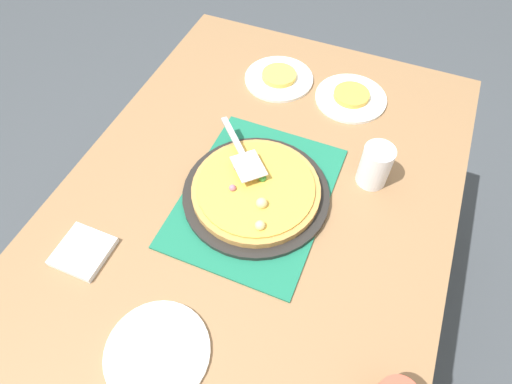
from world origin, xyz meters
The scene contains 13 objects.
ground_plane centered at (0.00, 0.00, 0.00)m, with size 8.00×8.00×0.00m, color #3D4247.
dining_table centered at (0.00, 0.00, 0.64)m, with size 1.40×1.00×0.75m.
placemat centered at (0.00, 0.00, 0.75)m, with size 0.48×0.36×0.01m, color #196B4C.
pizza_pan centered at (0.00, 0.00, 0.76)m, with size 0.38×0.38×0.01m, color black.
pizza centered at (0.00, 0.00, 0.78)m, with size 0.33×0.33×0.05m.
plate_near_left centered at (-0.46, -0.11, 0.76)m, with size 0.22×0.22×0.01m, color white.
plate_far_right centered at (-0.46, 0.13, 0.76)m, with size 0.22×0.22×0.01m, color white.
plate_side centered at (0.45, -0.04, 0.76)m, with size 0.22×0.22×0.01m, color white.
served_slice_left centered at (-0.46, -0.11, 0.77)m, with size 0.11×0.11×0.02m, color #EAB747.
served_slice_right centered at (-0.46, 0.13, 0.77)m, with size 0.11×0.11×0.02m, color gold.
cup_far centered at (-0.17, 0.26, 0.81)m, with size 0.08×0.08×0.12m, color white.
pizza_server centered at (-0.07, -0.07, 0.82)m, with size 0.19×0.19×0.01m.
napkin_stack centered at (0.31, -0.32, 0.76)m, with size 0.12×0.12×0.02m, color white.
Camera 1 is at (0.60, 0.25, 1.67)m, focal length 30.26 mm.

